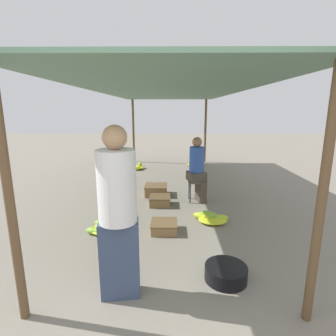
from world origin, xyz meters
name	(u,v)px	position (x,y,z in m)	size (l,w,h in m)	color
canopy_post_front_left	(10,202)	(-1.31, 0.30, 1.13)	(0.08, 0.08, 2.26)	brown
canopy_post_front_right	(321,203)	(1.31, 0.30, 1.13)	(0.08, 0.08, 2.26)	brown
canopy_post_back_left	(133,131)	(-1.31, 7.78, 1.13)	(0.08, 0.08, 2.26)	brown
canopy_post_back_right	(205,131)	(1.31, 7.78, 1.13)	(0.08, 0.08, 2.26)	brown
canopy_tarp	(168,91)	(0.00, 4.04, 2.28)	(3.01, 7.88, 0.04)	#567A60
vendor_foreground	(118,212)	(-0.46, 0.62, 0.91)	(0.41, 0.41, 1.76)	#384766
stool	(196,184)	(0.59, 3.51, 0.36)	(0.34, 0.34, 0.45)	#4C4C4C
vendor_seated	(198,168)	(0.61, 3.50, 0.71)	(0.43, 0.43, 1.35)	#4C4238
basin_black	(226,273)	(0.68, 0.86, 0.08)	(0.48, 0.48, 0.17)	black
banana_pile_left_0	(102,228)	(-1.01, 1.99, 0.09)	(0.48, 0.34, 0.22)	#CAD528
banana_pile_left_1	(135,167)	(-1.10, 6.52, 0.07)	(0.58, 0.56, 0.21)	#90BE32
banana_pile_right_0	(196,164)	(0.92, 7.05, 0.06)	(0.55, 0.48, 0.16)	#7CB636
banana_pile_right_1	(196,172)	(0.82, 5.87, 0.07)	(0.38, 0.42, 0.15)	#86BA34
banana_pile_right_2	(211,218)	(0.75, 2.47, 0.06)	(0.63, 0.54, 0.18)	#B0CB2D
crate_near	(164,227)	(-0.05, 2.07, 0.08)	(0.41, 0.41, 0.16)	olive
crate_mid	(156,190)	(-0.28, 3.91, 0.11)	(0.50, 0.50, 0.23)	olive
crate_far	(160,201)	(-0.16, 3.25, 0.09)	(0.42, 0.42, 0.19)	brown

